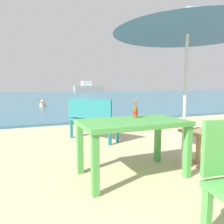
% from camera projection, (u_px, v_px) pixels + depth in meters
% --- Properties ---
extents(sea_water, '(120.00, 50.00, 0.08)m').
position_uv_depth(sea_water, '(44.00, 95.00, 30.17)').
color(sea_water, '#386B84').
rests_on(sea_water, ground_plane).
extents(picnic_table_green, '(1.40, 0.80, 0.76)m').
position_uv_depth(picnic_table_green, '(133.00, 128.00, 2.83)').
color(picnic_table_green, '#4C9E47').
rests_on(picnic_table_green, ground_plane).
extents(beer_bottle_amber, '(0.07, 0.07, 0.26)m').
position_uv_depth(beer_bottle_amber, '(135.00, 111.00, 3.04)').
color(beer_bottle_amber, brown).
rests_on(beer_bottle_amber, picnic_table_green).
extents(patio_umbrella, '(2.10, 2.10, 2.30)m').
position_uv_depth(patio_umbrella, '(188.00, 21.00, 2.94)').
color(patio_umbrella, silver).
rests_on(patio_umbrella, ground_plane).
extents(side_table_wood, '(0.44, 0.44, 0.54)m').
position_uv_depth(side_table_wood, '(199.00, 142.00, 3.25)').
color(side_table_wood, '#9E7A51').
rests_on(side_table_wood, ground_plane).
extents(bench_teal_center, '(0.96, 1.20, 0.95)m').
position_uv_depth(bench_teal_center, '(91.00, 117.00, 4.71)').
color(bench_teal_center, '#237275').
rests_on(bench_teal_center, ground_plane).
extents(swimmer_person, '(0.34, 0.34, 0.41)m').
position_uv_depth(swimmer_person, '(43.00, 104.00, 12.06)').
color(swimmer_person, tan).
rests_on(swimmer_person, sea_water).
extents(boat_ferry, '(6.70, 1.83, 2.44)m').
position_uv_depth(boat_ferry, '(89.00, 88.00, 46.73)').
color(boat_ferry, gray).
rests_on(boat_ferry, sea_water).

